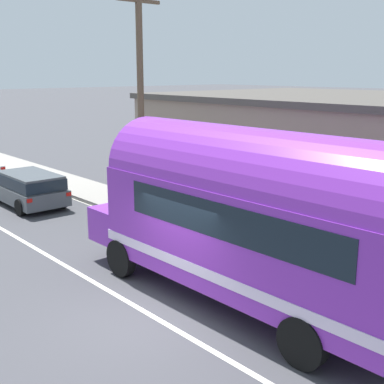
% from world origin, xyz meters
% --- Properties ---
extents(ground_plane, '(300.00, 300.00, 0.00)m').
position_xyz_m(ground_plane, '(0.00, 0.00, 0.00)').
color(ground_plane, '#424247').
extents(lane_markings, '(4.09, 80.00, 0.01)m').
position_xyz_m(lane_markings, '(1.83, 12.00, 0.00)').
color(lane_markings, silver).
rests_on(lane_markings, ground).
extents(sidewalk_slab, '(2.21, 90.00, 0.15)m').
position_xyz_m(sidewalk_slab, '(5.06, 10.00, 0.07)').
color(sidewalk_slab, gray).
rests_on(sidewalk_slab, ground).
extents(utility_pole, '(1.80, 0.24, 8.50)m').
position_xyz_m(utility_pole, '(4.85, 7.02, 4.42)').
color(utility_pole, brown).
rests_on(utility_pole, ground).
extents(painted_bus, '(2.67, 10.34, 4.12)m').
position_xyz_m(painted_bus, '(1.99, -1.41, 2.31)').
color(painted_bus, purple).
rests_on(painted_bus, ground).
extents(car_lead, '(1.95, 4.26, 1.37)m').
position_xyz_m(car_lead, '(2.07, 10.98, 0.79)').
color(car_lead, '#474C51').
rests_on(car_lead, ground).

